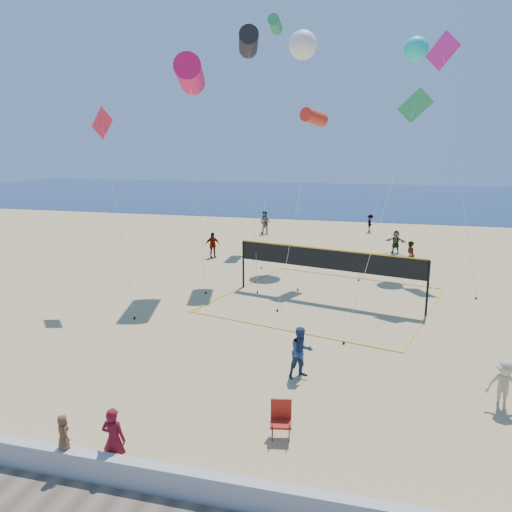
# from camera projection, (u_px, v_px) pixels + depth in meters

# --- Properties ---
(ground) EXTENTS (120.00, 120.00, 0.00)m
(ground) POSITION_uv_depth(u_px,v_px,m) (213.00, 419.00, 13.39)
(ground) COLOR tan
(ground) RESTS_ON ground
(ocean) EXTENTS (140.00, 50.00, 0.03)m
(ocean) POSITION_uv_depth(u_px,v_px,m) (358.00, 196.00, 71.91)
(ocean) COLOR navy
(ocean) RESTS_ON ground
(seawall) EXTENTS (32.00, 0.30, 0.60)m
(seawall) POSITION_uv_depth(u_px,v_px,m) (165.00, 479.00, 10.49)
(seawall) COLOR beige
(seawall) RESTS_ON ground
(woman) EXTENTS (0.58, 0.39, 1.54)m
(woman) POSITION_uv_depth(u_px,v_px,m) (114.00, 440.00, 11.09)
(woman) COLOR maroon
(woman) RESTS_ON ground
(toddler) EXTENTS (0.47, 0.43, 0.80)m
(toddler) POSITION_uv_depth(u_px,v_px,m) (63.00, 432.00, 10.98)
(toddler) COLOR brown
(toddler) RESTS_ON seawall
(bystander_a) EXTENTS (1.02, 0.99, 1.65)m
(bystander_a) POSITION_uv_depth(u_px,v_px,m) (301.00, 352.00, 15.65)
(bystander_a) COLOR navy
(bystander_a) RESTS_ON ground
(bystander_b) EXTENTS (0.96, 0.57, 1.45)m
(bystander_b) POSITION_uv_depth(u_px,v_px,m) (504.00, 385.00, 13.72)
(bystander_b) COLOR tan
(bystander_b) RESTS_ON ground
(far_person_0) EXTENTS (1.04, 0.86, 1.66)m
(far_person_0) POSITION_uv_depth(u_px,v_px,m) (212.00, 245.00, 32.54)
(far_person_0) COLOR gray
(far_person_0) RESTS_ON ground
(far_person_1) EXTENTS (1.50, 0.77, 1.55)m
(far_person_1) POSITION_uv_depth(u_px,v_px,m) (396.00, 242.00, 33.91)
(far_person_1) COLOR gray
(far_person_1) RESTS_ON ground
(far_person_2) EXTENTS (0.70, 0.82, 1.91)m
(far_person_2) POSITION_uv_depth(u_px,v_px,m) (411.00, 257.00, 28.38)
(far_person_2) COLOR gray
(far_person_2) RESTS_ON ground
(far_person_3) EXTENTS (1.06, 0.91, 1.91)m
(far_person_3) POSITION_uv_depth(u_px,v_px,m) (265.00, 223.00, 41.15)
(far_person_3) COLOR gray
(far_person_3) RESTS_ON ground
(far_person_4) EXTENTS (0.61, 0.99, 1.49)m
(far_person_4) POSITION_uv_depth(u_px,v_px,m) (370.00, 223.00, 42.16)
(far_person_4) COLOR gray
(far_person_4) RESTS_ON ground
(camp_chair) EXTENTS (0.61, 0.72, 1.08)m
(camp_chair) POSITION_uv_depth(u_px,v_px,m) (281.00, 417.00, 12.43)
(camp_chair) COLOR #A71D13
(camp_chair) RESTS_ON ground
(volleyball_net) EXTENTS (11.26, 11.15, 2.49)m
(volleyball_net) POSITION_uv_depth(u_px,v_px,m) (327.00, 265.00, 23.33)
(volleyball_net) COLOR black
(volleyball_net) RESTS_ON ground
(kite_0) EXTENTS (2.40, 3.59, 11.45)m
(kite_0) POSITION_uv_depth(u_px,v_px,m) (190.00, 74.00, 24.49)
(kite_0) COLOR #DD1153
(kite_0) RESTS_ON ground
(kite_1) EXTENTS (2.65, 6.16, 13.34)m
(kite_1) POSITION_uv_depth(u_px,v_px,m) (249.00, 42.00, 26.98)
(kite_1) COLOR black
(kite_1) RESTS_ON ground
(kite_2) EXTENTS (1.38, 7.44, 9.11)m
(kite_2) POSITION_uv_depth(u_px,v_px,m) (314.00, 117.00, 26.14)
(kite_2) COLOR red
(kite_2) RESTS_ON ground
(kite_3) EXTENTS (3.25, 2.86, 8.90)m
(kite_3) POSITION_uv_depth(u_px,v_px,m) (104.00, 135.00, 22.27)
(kite_3) COLOR red
(kite_3) RESTS_ON ground
(kite_4) EXTENTS (3.13, 7.75, 9.80)m
(kite_4) POSITION_uv_depth(u_px,v_px,m) (412.00, 117.00, 22.78)
(kite_4) COLOR #2A9653
(kite_4) RESTS_ON ground
(kite_5) EXTENTS (2.77, 7.02, 13.35)m
(kite_5) POSITION_uv_depth(u_px,v_px,m) (444.00, 60.00, 27.44)
(kite_5) COLOR #D12193
(kite_5) RESTS_ON ground
(kite_6) EXTENTS (2.26, 8.91, 14.02)m
(kite_6) POSITION_uv_depth(u_px,v_px,m) (303.00, 45.00, 30.26)
(kite_6) COLOR white
(kite_6) RESTS_ON ground
(kite_7) EXTENTS (3.32, 6.49, 13.36)m
(kite_7) POSITION_uv_depth(u_px,v_px,m) (416.00, 49.00, 28.93)
(kite_7) COLOR #1ADCCA
(kite_7) RESTS_ON ground
(kite_8) EXTENTS (2.00, 10.66, 16.21)m
(kite_8) POSITION_uv_depth(u_px,v_px,m) (275.00, 25.00, 35.67)
(kite_8) COLOR #2A9653
(kite_8) RESTS_ON ground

